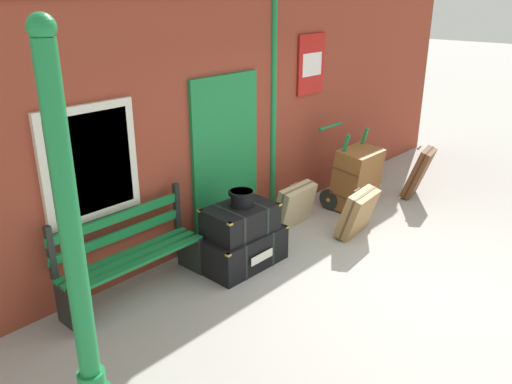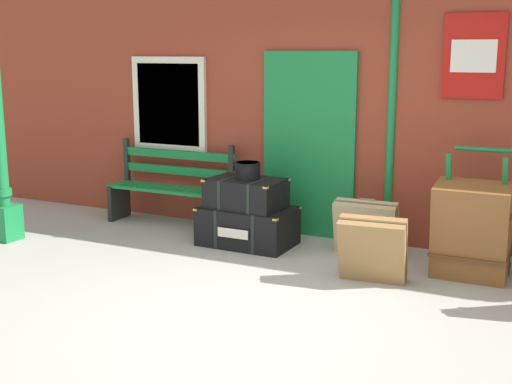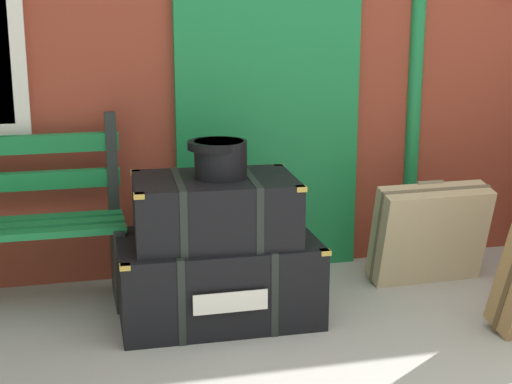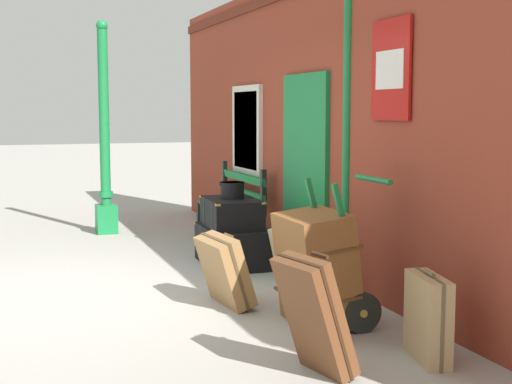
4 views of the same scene
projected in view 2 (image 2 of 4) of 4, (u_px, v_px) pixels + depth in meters
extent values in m
plane|color=#A3A099|center=(244.00, 312.00, 5.51)|extent=(60.00, 60.00, 0.00)
cube|color=brown|center=(349.00, 97.00, 7.47)|extent=(10.40, 0.30, 3.20)
cube|color=#197A3D|center=(309.00, 145.00, 7.60)|extent=(1.10, 0.05, 2.10)
cube|color=#0F4924|center=(308.00, 145.00, 7.59)|extent=(0.06, 0.02, 2.10)
cube|color=silver|center=(169.00, 104.00, 8.31)|extent=(1.04, 0.06, 1.16)
cube|color=silver|center=(168.00, 104.00, 8.30)|extent=(0.88, 0.02, 1.00)
cylinder|color=#197A3D|center=(392.00, 99.00, 7.11)|extent=(0.09, 0.09, 3.14)
cube|color=#B7140F|center=(474.00, 56.00, 6.65)|extent=(0.60, 0.02, 0.84)
cube|color=white|center=(474.00, 56.00, 6.64)|extent=(0.44, 0.01, 0.32)
cube|color=#197A3D|center=(5.00, 222.00, 7.58)|extent=(0.28, 0.28, 0.40)
cylinder|color=#197A3D|center=(3.00, 192.00, 7.50)|extent=(0.19, 0.19, 0.08)
cube|color=#197A3D|center=(163.00, 191.00, 8.04)|extent=(1.60, 0.09, 0.04)
cube|color=#197A3D|center=(169.00, 189.00, 8.16)|extent=(1.60, 0.09, 0.04)
cube|color=#197A3D|center=(175.00, 187.00, 8.28)|extent=(1.60, 0.09, 0.04)
cube|color=#197A3D|center=(177.00, 170.00, 8.29)|extent=(1.60, 0.05, 0.10)
cube|color=#197A3D|center=(177.00, 154.00, 8.25)|extent=(1.60, 0.05, 0.10)
cube|color=black|center=(119.00, 201.00, 8.53)|extent=(0.06, 0.40, 0.45)
cube|color=black|center=(127.00, 160.00, 8.60)|extent=(0.06, 0.06, 0.56)
cube|color=black|center=(224.00, 214.00, 7.88)|extent=(0.06, 0.40, 0.45)
cube|color=black|center=(232.00, 169.00, 7.95)|extent=(0.06, 0.06, 0.56)
cube|color=black|center=(248.00, 226.00, 7.39)|extent=(1.01, 0.66, 0.42)
cube|color=black|center=(230.00, 224.00, 7.49)|extent=(0.05, 0.65, 0.43)
cube|color=black|center=(266.00, 228.00, 7.29)|extent=(0.05, 0.65, 0.43)
cube|color=#B79338|center=(196.00, 210.00, 7.30)|extent=(0.05, 0.05, 0.02)
cube|color=#B79338|center=(275.00, 219.00, 6.87)|extent=(0.05, 0.05, 0.02)
cube|color=#B79338|center=(223.00, 199.00, 7.82)|extent=(0.05, 0.05, 0.02)
cube|color=#B79338|center=(299.00, 207.00, 7.39)|extent=(0.05, 0.05, 0.02)
cube|color=silver|center=(233.00, 234.00, 7.08)|extent=(0.36, 0.01, 0.10)
cube|color=black|center=(246.00, 193.00, 7.30)|extent=(0.83, 0.59, 0.32)
cube|color=black|center=(232.00, 192.00, 7.38)|extent=(0.07, 0.55, 0.33)
cube|color=black|center=(260.00, 195.00, 7.21)|extent=(0.07, 0.55, 0.33)
cube|color=#B79338|center=(204.00, 181.00, 7.24)|extent=(0.05, 0.05, 0.02)
cube|color=#B79338|center=(266.00, 188.00, 6.87)|extent=(0.05, 0.05, 0.02)
cube|color=#B79338|center=(228.00, 173.00, 7.66)|extent=(0.05, 0.05, 0.02)
cube|color=#B79338|center=(288.00, 179.00, 7.30)|extent=(0.05, 0.05, 0.02)
cylinder|color=black|center=(248.00, 171.00, 7.23)|extent=(0.26, 0.26, 0.19)
cylinder|color=black|center=(246.00, 164.00, 7.23)|extent=(0.28, 0.28, 0.04)
cube|color=black|center=(468.00, 277.00, 6.32)|extent=(0.56, 0.28, 0.03)
cube|color=#197A3D|center=(448.00, 211.00, 6.48)|extent=(0.04, 0.36, 1.17)
cube|color=#197A3D|center=(503.00, 216.00, 6.27)|extent=(0.04, 0.36, 1.17)
cylinder|color=#197A3D|center=(484.00, 150.00, 6.54)|extent=(0.54, 0.04, 0.04)
cylinder|color=black|center=(440.00, 250.00, 6.65)|extent=(0.04, 0.32, 0.32)
cylinder|color=#B79338|center=(440.00, 250.00, 6.65)|extent=(0.07, 0.06, 0.06)
cylinder|color=black|center=(508.00, 259.00, 6.38)|extent=(0.04, 0.32, 0.32)
cylinder|color=#B79338|center=(508.00, 259.00, 6.38)|extent=(0.07, 0.06, 0.06)
cube|color=brown|center=(471.00, 231.00, 6.24)|extent=(0.68, 0.54, 0.92)
cube|color=brown|center=(470.00, 251.00, 6.28)|extent=(0.70, 0.46, 0.08)
cube|color=brown|center=(473.00, 210.00, 6.20)|extent=(0.70, 0.46, 0.08)
cube|color=olive|center=(373.00, 249.00, 6.15)|extent=(0.64, 0.42, 0.63)
cylinder|color=brown|center=(375.00, 216.00, 6.12)|extent=(0.16, 0.04, 0.03)
cube|color=brown|center=(373.00, 249.00, 6.15)|extent=(0.64, 0.27, 0.60)
cube|color=tan|center=(366.00, 228.00, 6.99)|extent=(0.66, 0.33, 0.59)
cylinder|color=#71644C|center=(368.00, 200.00, 6.96)|extent=(0.16, 0.03, 0.03)
cube|color=brown|center=(366.00, 228.00, 6.99)|extent=(0.67, 0.18, 0.56)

